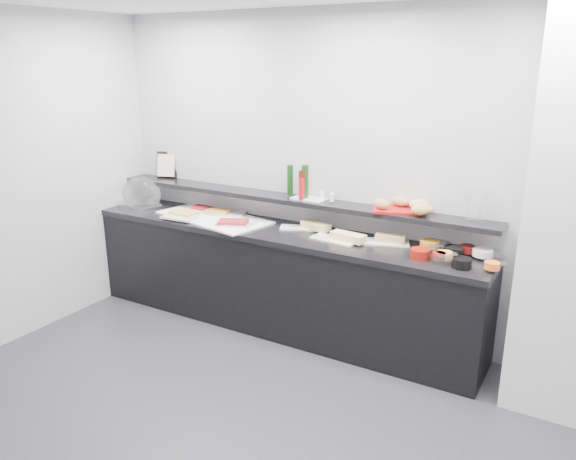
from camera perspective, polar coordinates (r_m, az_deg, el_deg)
The scene contains 54 objects.
back_wall at distance 4.64m, azimuth 8.28°, elevation 5.04°, with size 5.00×0.02×2.70m, color #A7A9AE.
column at distance 3.98m, azimuth 26.63°, elevation 1.40°, with size 0.50×0.50×2.70m, color white.
buffet_cabinet at distance 4.95m, azimuth -1.05°, elevation -5.20°, with size 3.60×0.60×0.85m, color black.
counter_top at distance 4.80m, azimuth -1.08°, elevation -0.23°, with size 3.62×0.62×0.05m, color black.
wall_shelf at distance 4.88m, azimuth -0.02°, elevation 3.16°, with size 3.60×0.25×0.04m, color black.
cloche_base at distance 5.72m, azimuth -14.92°, elevation 2.50°, with size 0.41×0.27×0.04m, color silver.
cloche_dome at distance 5.70m, azimuth -14.65°, elevation 3.56°, with size 0.40×0.26×0.34m, color white.
linen_runner at distance 5.17m, azimuth -7.57°, elevation 1.27°, with size 1.09×0.51×0.01m, color white.
platter_meat_a at distance 5.35m, azimuth -8.67°, elevation 1.92°, with size 0.33×0.22×0.01m, color white.
food_meat_a at distance 5.40m, azimuth -8.76°, elevation 2.26°, with size 0.20×0.13×0.02m, color maroon.
platter_salmon at distance 5.25m, azimuth -6.04°, elevation 1.73°, with size 0.31×0.21×0.01m, color silver.
food_salmon at distance 5.25m, azimuth -7.20°, elevation 1.91°, with size 0.23×0.15×0.02m, color orange.
platter_cheese at distance 5.18m, azimuth -10.86°, elevation 1.31°, with size 0.31×0.21×0.01m, color silver.
food_cheese at distance 5.24m, azimuth -10.57°, elevation 1.71°, with size 0.24×0.15×0.02m, color #D5B553.
platter_meat_b at distance 4.91m, azimuth -5.33°, elevation 0.66°, with size 0.32×0.21×0.01m, color silver.
food_meat_b at distance 4.90m, azimuth -5.61°, elevation 0.84°, with size 0.25×0.16×0.02m, color maroon.
sandwich_plate_left at distance 4.82m, azimuth 1.30°, elevation 0.23°, with size 0.35×0.15×0.01m, color white.
sandwich_food_left at distance 4.75m, azimuth 2.84°, elevation 0.45°, with size 0.27×0.10×0.06m, color #E8CA79.
tongs_left at distance 4.69m, azimuth 1.69°, elevation -0.09°, with size 0.01×0.01×0.16m, color silver.
sandwich_plate_mid at distance 4.51m, azimuth 4.72°, elevation -0.99°, with size 0.38×0.16×0.01m, color silver.
sandwich_food_mid at distance 4.47m, azimuth 6.12°, elevation -0.71°, with size 0.28×0.11×0.06m, color #E3C777.
tongs_mid at distance 4.54m, azimuth 3.32°, elevation -0.69°, with size 0.01×0.01×0.16m, color silver.
sandwich_plate_right at distance 4.50m, azimuth 9.67°, elevation -1.23°, with size 0.40×0.17×0.01m, color white.
sandwich_food_right at distance 4.48m, azimuth 10.35°, elevation -0.86°, with size 0.23×0.09×0.06m, color tan.
tongs_right at distance 4.48m, azimuth 8.84°, elevation -1.13°, with size 0.01×0.01×0.16m, color silver.
bowl_glass_fruit at distance 4.39m, azimuth 15.07°, elevation -1.70°, with size 0.19×0.19×0.07m, color silver.
fill_glass_fruit at distance 4.41m, azimuth 14.20°, elevation -1.36°, with size 0.15×0.15×0.05m, color orange.
bowl_black_jam at distance 4.33m, azimuth 16.49°, elevation -2.09°, with size 0.15×0.15×0.07m, color black.
fill_black_jam at distance 4.37m, azimuth 17.72°, elevation -1.84°, with size 0.11×0.11×0.05m, color #580F0C.
bowl_glass_cream at distance 4.30m, azimuth 20.37°, elevation -2.60°, with size 0.17×0.17×0.07m, color white.
fill_glass_cream at distance 4.33m, azimuth 19.17°, elevation -2.18°, with size 0.15×0.15×0.05m, color white.
bowl_red_jam at distance 4.21m, azimuth 13.26°, elevation -2.35°, with size 0.14×0.14×0.07m, color maroon.
fill_red_jam at distance 4.16m, azimuth 15.09°, elevation -2.56°, with size 0.10×0.10×0.05m, color #61100D.
bowl_glass_salmon at distance 4.15m, azimuth 15.67°, elevation -2.81°, with size 0.17×0.17×0.07m, color white.
fill_glass_salmon at distance 4.19m, azimuth 15.60°, elevation -2.47°, with size 0.11×0.11×0.05m, color orange.
bowl_black_fruit at distance 4.10m, azimuth 17.25°, elevation -3.23°, with size 0.14×0.14×0.07m, color black.
fill_black_fruit at distance 4.08m, azimuth 20.02°, elevation -3.41°, with size 0.10×0.10×0.05m, color orange.
framed_print at distance 5.79m, azimuth -12.16°, elevation 6.51°, with size 0.21×0.02×0.26m, color black.
print_art at distance 5.75m, azimuth -12.30°, elevation 6.43°, with size 0.18×0.00×0.22m, color beige.
condiment_tray at distance 4.79m, azimuth 2.18°, elevation 3.21°, with size 0.29×0.18×0.01m, color white.
bottle_green_a at distance 4.87m, azimuth 0.22°, elevation 5.10°, with size 0.05×0.05×0.26m, color #0E340F.
bottle_brown at distance 4.75m, azimuth 1.44°, elevation 4.65°, with size 0.06×0.06×0.24m, color #321609.
bottle_green_b at distance 4.77m, azimuth 1.74°, elevation 4.97°, with size 0.06×0.06×0.28m, color #0E3611.
bottle_hot at distance 4.72m, azimuth 1.40°, elevation 4.21°, with size 0.05×0.05×0.18m, color #BA0D16.
shaker_salt at distance 4.75m, azimuth 3.49°, elevation 3.59°, with size 0.04×0.04×0.07m, color white.
shaker_pepper at distance 4.67m, azimuth 4.49°, elevation 3.32°, with size 0.04×0.04×0.07m, color white.
bread_tray at distance 4.50m, azimuth 11.05°, elevation 2.04°, with size 0.37×0.26×0.02m, color #A01111.
bread_roll_nw at distance 4.56m, azimuth 11.41°, elevation 2.88°, with size 0.16×0.10×0.08m, color #B37544.
bread_roll_n at distance 4.49m, azimuth 13.10°, elevation 2.55°, with size 0.15×0.09×0.08m, color tan.
bread_roll_sw at distance 4.45m, azimuth 9.51°, elevation 2.63°, with size 0.14×0.09×0.08m, color #B38744.
bread_roll_s at distance 4.33m, azimuth 13.23°, elevation 2.02°, with size 0.13×0.08×0.08m, color #BB8C47.
bread_roll_se at distance 4.37m, azimuth 13.71°, elevation 2.11°, with size 0.15×0.09×0.08m, color #B06F43.
bread_roll_mide at distance 4.43m, azimuth 13.40°, elevation 2.33°, with size 0.15×0.10×0.08m, color #AF8C42.
carafe at distance 4.32m, azimuth 18.51°, elevation 2.75°, with size 0.11×0.11×0.30m, color white.
Camera 1 is at (1.69, -2.21, 2.30)m, focal length 35.00 mm.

